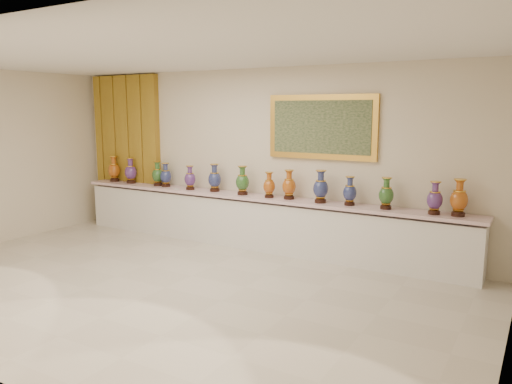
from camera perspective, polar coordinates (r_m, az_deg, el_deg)
ground at (r=6.80m, az=-10.28°, el=-10.72°), size 8.00×8.00×0.00m
room at (r=9.81m, az=-11.72°, el=4.93°), size 8.00×8.00×8.00m
counter at (r=8.44m, az=-0.26°, el=-3.49°), size 7.28×0.48×0.90m
vase_0 at (r=10.35m, az=-15.90°, el=2.44°), size 0.31×0.31×0.51m
vase_1 at (r=10.00m, az=-14.13°, el=2.24°), size 0.28×0.28×0.50m
vase_2 at (r=9.56m, az=-11.17°, el=1.94°), size 0.28×0.28×0.46m
vase_3 at (r=9.42m, az=-10.27°, el=1.81°), size 0.23×0.23×0.45m
vase_4 at (r=9.01m, az=-7.55°, el=1.50°), size 0.21×0.21×0.43m
vase_5 at (r=8.76m, az=-4.75°, el=1.48°), size 0.28×0.28×0.48m
vase_6 at (r=8.39m, az=-1.56°, el=1.17°), size 0.29×0.29×0.49m
vase_7 at (r=8.12m, az=1.52°, el=0.68°), size 0.24×0.24×0.42m
vase_8 at (r=7.99m, az=3.80°, el=0.69°), size 0.29×0.29×0.47m
vase_9 at (r=7.73m, az=7.40°, el=0.44°), size 0.30×0.30×0.51m
vase_10 at (r=7.59m, az=10.67°, el=-0.04°), size 0.26×0.26×0.44m
vase_11 at (r=7.42m, az=14.66°, el=-0.32°), size 0.24×0.24×0.46m
vase_12 at (r=7.24m, az=19.75°, el=-0.82°), size 0.24×0.24×0.46m
vase_13 at (r=7.23m, az=22.18°, el=-0.80°), size 0.30×0.30×0.51m
label_card at (r=9.12m, az=-9.05°, el=0.34°), size 0.10×0.06×0.00m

